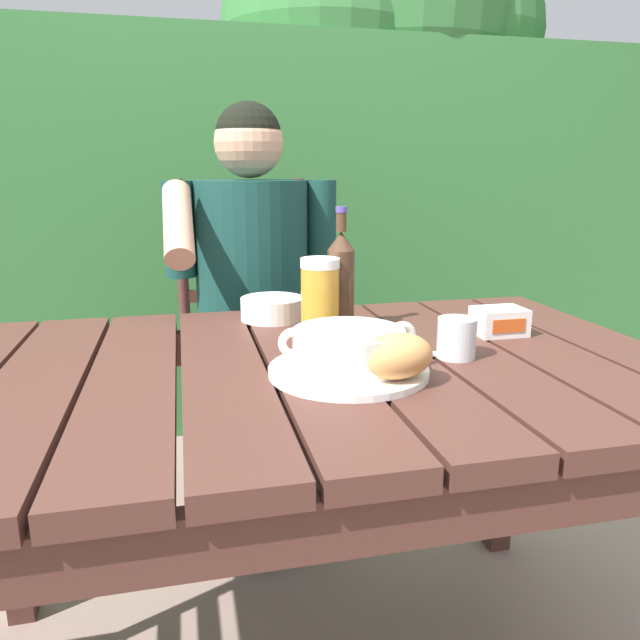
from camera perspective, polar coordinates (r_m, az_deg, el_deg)
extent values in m
cube|color=#4B2A23|center=(1.09, -25.34, -6.08)|extent=(0.14, 0.85, 0.04)
cube|color=#4B2A23|center=(1.07, -17.35, -5.77)|extent=(0.14, 0.85, 0.04)
cube|color=#4B2A23|center=(1.06, -9.17, -5.33)|extent=(0.14, 0.85, 0.04)
cube|color=#4B2A23|center=(1.08, -1.13, -4.80)|extent=(0.14, 0.85, 0.04)
cube|color=#4B2A23|center=(1.12, 6.48, -4.20)|extent=(0.14, 0.85, 0.04)
cube|color=#4B2A23|center=(1.18, 13.45, -3.59)|extent=(0.14, 0.85, 0.04)
cube|color=#4B2A23|center=(1.25, 19.68, -3.00)|extent=(0.14, 0.85, 0.04)
cube|color=#4B2A23|center=(1.34, 25.16, -2.45)|extent=(0.14, 0.85, 0.04)
cube|color=#4B2A23|center=(0.76, 5.33, -18.31)|extent=(1.31, 0.03, 0.08)
cube|color=#4B2A23|center=(1.47, -4.29, -2.09)|extent=(1.31, 0.03, 0.08)
cube|color=#4B2A23|center=(1.62, -27.63, -13.97)|extent=(0.06, 0.06, 0.70)
cube|color=#4B2A23|center=(1.78, 17.07, -10.40)|extent=(0.06, 0.06, 0.70)
cube|color=#306933|center=(2.68, -8.55, 8.04)|extent=(3.97, 0.60, 1.58)
cylinder|color=#4C3823|center=(3.02, 7.89, 7.71)|extent=(0.10, 0.10, 1.48)
sphere|color=#306933|center=(3.07, 8.58, 26.35)|extent=(0.96, 0.96, 0.96)
cylinder|color=#4C3823|center=(3.11, 12.03, 7.34)|extent=(0.10, 0.10, 1.43)
sphere|color=#306933|center=(3.16, 13.01, 25.05)|extent=(0.77, 0.77, 0.77)
cylinder|color=#4C3823|center=(2.90, 0.28, 6.87)|extent=(0.10, 0.10, 1.40)
sphere|color=#306933|center=(2.94, 0.30, 25.60)|extent=(0.91, 0.91, 0.91)
cylinder|color=#4B2825|center=(1.86, 0.56, -12.87)|extent=(0.04, 0.04, 0.45)
cylinder|color=#4B2825|center=(1.81, -11.90, -13.87)|extent=(0.04, 0.04, 0.45)
cylinder|color=#4B2825|center=(2.21, -1.89, -8.29)|extent=(0.04, 0.04, 0.45)
cylinder|color=#4B2825|center=(2.17, -12.18, -9.00)|extent=(0.04, 0.04, 0.45)
cube|color=#4B2825|center=(1.92, -6.55, -4.44)|extent=(0.43, 0.43, 0.02)
cylinder|color=#4B2825|center=(2.07, -2.01, 5.13)|extent=(0.04, 0.04, 0.59)
cylinder|color=#4B2825|center=(2.03, -12.93, 4.62)|extent=(0.04, 0.04, 0.59)
cube|color=#4B2825|center=(2.06, -7.35, 2.47)|extent=(0.39, 0.02, 0.04)
cube|color=#4B2825|center=(2.03, -7.48, 6.53)|extent=(0.39, 0.02, 0.04)
cube|color=#4B2825|center=(2.02, -7.61, 10.67)|extent=(0.39, 0.02, 0.04)
cylinder|color=#163E39|center=(1.75, -2.28, -14.70)|extent=(0.11, 0.11, 0.45)
cylinder|color=#163E39|center=(1.72, -3.00, -4.78)|extent=(0.13, 0.40, 0.13)
cylinder|color=#163E39|center=(1.73, -8.02, -15.19)|extent=(0.11, 0.11, 0.45)
cylinder|color=#163E39|center=(1.70, -8.66, -5.15)|extent=(0.13, 0.40, 0.13)
cylinder|color=#163E39|center=(1.74, -6.45, 4.34)|extent=(0.32, 0.32, 0.53)
sphere|color=tan|center=(1.72, -6.80, 16.40)|extent=(0.19, 0.19, 0.19)
sphere|color=black|center=(1.72, -6.82, 17.03)|extent=(0.18, 0.18, 0.18)
cylinder|color=#163E39|center=(1.74, 0.14, 8.89)|extent=(0.08, 0.08, 0.26)
cylinder|color=#163E39|center=(1.69, -13.30, 8.37)|extent=(0.08, 0.08, 0.26)
cylinder|color=tan|center=(1.53, -13.35, 8.93)|extent=(0.07, 0.25, 0.21)
cylinder|color=white|center=(1.01, 2.70, -4.79)|extent=(0.27, 0.27, 0.01)
cylinder|color=white|center=(1.00, 2.73, -2.71)|extent=(0.19, 0.19, 0.06)
cylinder|color=#BC5C1A|center=(0.99, 2.74, -1.92)|extent=(0.16, 0.16, 0.01)
torus|color=white|center=(0.97, -2.57, -2.16)|extent=(0.05, 0.01, 0.05)
torus|color=white|center=(1.02, 7.80, -1.48)|extent=(0.05, 0.01, 0.05)
ellipsoid|color=tan|center=(0.95, 7.27, -3.39)|extent=(0.14, 0.11, 0.07)
cylinder|color=gold|center=(1.22, 0.00, 1.72)|extent=(0.08, 0.08, 0.14)
cylinder|color=white|center=(1.21, 0.00, 5.44)|extent=(0.08, 0.08, 0.02)
cylinder|color=#462E1E|center=(1.27, 1.99, 2.86)|extent=(0.06, 0.06, 0.17)
cone|color=#462E1E|center=(1.26, 2.03, 7.53)|extent=(0.06, 0.06, 0.04)
cylinder|color=#462E1E|center=(1.25, 2.04, 9.30)|extent=(0.02, 0.02, 0.04)
cylinder|color=#504098|center=(1.25, 2.05, 10.46)|extent=(0.02, 0.02, 0.01)
cylinder|color=silver|center=(1.11, 12.85, -1.67)|extent=(0.07, 0.07, 0.07)
cube|color=white|center=(1.30, 16.66, -0.11)|extent=(0.10, 0.08, 0.06)
cube|color=#CD4F1D|center=(1.26, 17.53, -0.54)|extent=(0.07, 0.00, 0.03)
cube|color=silver|center=(1.12, 9.57, -3.21)|extent=(0.13, 0.04, 0.00)
cube|color=black|center=(1.11, 6.16, -3.19)|extent=(0.07, 0.03, 0.01)
cylinder|color=white|center=(1.37, -4.55, 1.10)|extent=(0.14, 0.14, 0.05)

